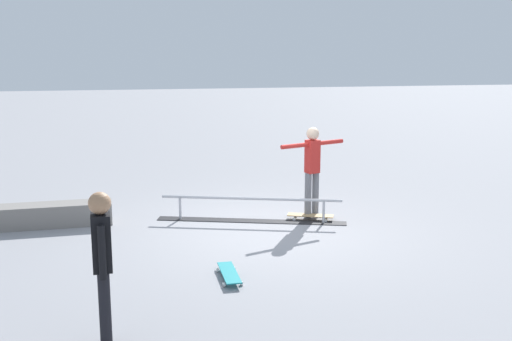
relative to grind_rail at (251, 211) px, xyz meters
name	(u,v)px	position (x,y,z in m)	size (l,w,h in m)	color
ground_plane	(270,232)	(-0.20, 0.65, -0.19)	(60.00, 60.00, 0.00)	gray
grind_rail	(251,211)	(0.00, 0.00, 0.00)	(3.22, 1.11, 0.43)	black
skate_ledge	(43,215)	(3.49, -0.29, 0.00)	(2.26, 0.45, 0.38)	gray
skater_main	(312,166)	(-1.09, -0.05, 0.75)	(1.23, 0.55, 1.61)	slate
skateboard_main	(310,216)	(-1.03, 0.09, -0.11)	(0.82, 0.46, 0.09)	tan
bystander_black_shirt	(103,261)	(2.20, 4.26, 0.74)	(0.22, 0.37, 1.64)	black
loose_skateboard_teal	(229,273)	(0.72, 2.59, -0.11)	(0.28, 0.81, 0.09)	teal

